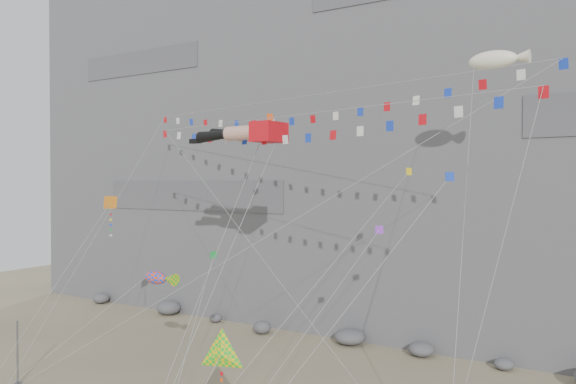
% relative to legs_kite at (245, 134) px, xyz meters
% --- Properties ---
extents(cliff, '(80.00, 28.00, 50.00)m').
position_rel_legs_kite_xyz_m(cliff, '(2.90, 25.70, 8.36)').
color(cliff, slate).
rests_on(cliff, ground).
extents(talus_boulders, '(60.00, 3.00, 1.20)m').
position_rel_legs_kite_xyz_m(talus_boulders, '(2.90, 10.70, -16.04)').
color(talus_boulders, slate).
rests_on(talus_boulders, ground).
extents(anchor_pole_left, '(0.12, 0.12, 4.22)m').
position_rel_legs_kite_xyz_m(anchor_pole_left, '(-12.07, -8.94, -14.53)').
color(anchor_pole_left, slate).
rests_on(anchor_pole_left, ground).
extents(legs_kite, '(9.37, 16.75, 22.66)m').
position_rel_legs_kite_xyz_m(legs_kite, '(0.00, 0.00, 0.00)').
color(legs_kite, red).
rests_on(legs_kite, ground).
extents(flag_banner_upper, '(34.28, 18.69, 27.58)m').
position_rel_legs_kite_xyz_m(flag_banner_upper, '(2.42, 3.55, 2.78)').
color(flag_banner_upper, red).
rests_on(flag_banner_upper, ground).
extents(flag_banner_lower, '(28.91, 9.93, 21.40)m').
position_rel_legs_kite_xyz_m(flag_banner_lower, '(4.74, -1.15, 0.86)').
color(flag_banner_lower, red).
rests_on(flag_banner_lower, ground).
extents(harlequin_kite, '(4.51, 8.13, 14.33)m').
position_rel_legs_kite_xyz_m(harlequin_kite, '(-8.42, -4.31, -4.73)').
color(harlequin_kite, red).
rests_on(harlequin_kite, ground).
extents(fish_windsock, '(9.70, 5.86, 11.82)m').
position_rel_legs_kite_xyz_m(fish_windsock, '(-4.13, -4.35, -9.55)').
color(fish_windsock, '#FC3E0C').
rests_on(fish_windsock, ground).
extents(delta_kite, '(2.42, 4.76, 7.30)m').
position_rel_legs_kite_xyz_m(delta_kite, '(6.30, -10.74, -11.24)').
color(delta_kite, yellow).
rests_on(delta_kite, ground).
extents(blimp_windsock, '(4.00, 13.32, 24.26)m').
position_rel_legs_kite_xyz_m(blimp_windsock, '(15.18, 4.64, 4.11)').
color(blimp_windsock, white).
rests_on(blimp_windsock, ground).
extents(small_kite_a, '(1.57, 14.04, 22.42)m').
position_rel_legs_kite_xyz_m(small_kite_a, '(0.66, 1.74, 0.79)').
color(small_kite_a, '#EC4913').
rests_on(small_kite_a, ground).
extents(small_kite_b, '(4.75, 11.36, 15.69)m').
position_rel_legs_kite_xyz_m(small_kite_b, '(10.15, -1.51, -6.23)').
color(small_kite_b, purple).
rests_on(small_kite_b, ground).
extents(small_kite_c, '(3.90, 9.05, 12.68)m').
position_rel_legs_kite_xyz_m(small_kite_c, '(0.44, -4.09, -7.97)').
color(small_kite_c, green).
rests_on(small_kite_c, ground).
extents(small_kite_d, '(6.69, 16.89, 22.34)m').
position_rel_legs_kite_xyz_m(small_kite_d, '(10.42, 2.23, -3.03)').
color(small_kite_d, yellow).
rests_on(small_kite_d, ground).
extents(small_kite_e, '(8.67, 9.37, 18.09)m').
position_rel_legs_kite_xyz_m(small_kite_e, '(14.36, -2.76, -3.33)').
color(small_kite_e, '#1637C1').
rests_on(small_kite_e, ground).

